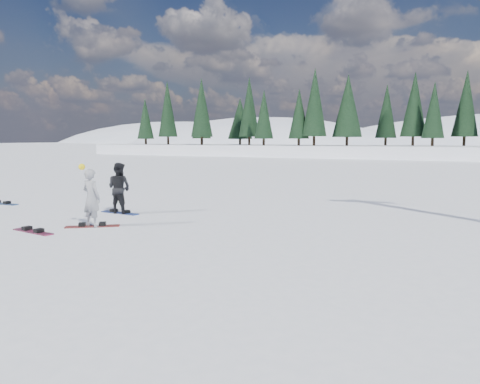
# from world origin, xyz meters

# --- Properties ---
(ground) EXTENTS (420.00, 420.00, 0.00)m
(ground) POSITION_xyz_m (0.00, 0.00, 0.00)
(ground) COLOR white
(ground) RESTS_ON ground
(alpine_backdrop) EXTENTS (412.50, 227.00, 53.20)m
(alpine_backdrop) POSITION_xyz_m (-11.72, 189.17, -13.97)
(alpine_backdrop) COLOR white
(alpine_backdrop) RESTS_ON ground
(snowboarder_woman) EXTENTS (0.63, 0.43, 1.81)m
(snowboarder_woman) POSITION_xyz_m (-0.15, 0.39, 0.84)
(snowboarder_woman) COLOR #9A9A9F
(snowboarder_woman) RESTS_ON ground
(snowboarder_man) EXTENTS (0.86, 0.69, 1.71)m
(snowboarder_man) POSITION_xyz_m (-1.08, 2.63, 0.85)
(snowboarder_man) COLOR black
(snowboarder_man) RESTS_ON ground
(snowboard_woman) EXTENTS (1.38, 1.11, 0.03)m
(snowboard_woman) POSITION_xyz_m (-0.15, 0.39, 0.01)
(snowboard_woman) COLOR #A02C22
(snowboard_woman) RESTS_ON ground
(snowboard_man) EXTENTS (1.52, 0.39, 0.03)m
(snowboard_man) POSITION_xyz_m (-1.08, 2.63, 0.01)
(snowboard_man) COLOR navy
(snowboard_man) RESTS_ON ground
(snowboard_loose_c) EXTENTS (1.51, 0.31, 0.03)m
(snowboard_loose_c) POSITION_xyz_m (-6.63, 2.36, 0.01)
(snowboard_loose_c) COLOR navy
(snowboard_loose_c) RESTS_ON ground
(snowboard_loose_b) EXTENTS (1.52, 0.50, 0.03)m
(snowboard_loose_b) POSITION_xyz_m (-1.03, -0.90, 0.01)
(snowboard_loose_b) COLOR maroon
(snowboard_loose_b) RESTS_ON ground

